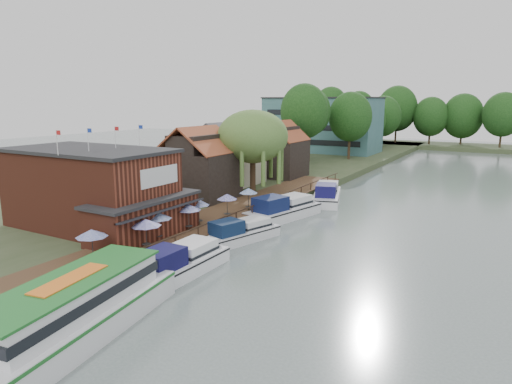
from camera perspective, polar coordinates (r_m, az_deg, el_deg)
The scene contains 29 objects.
ground at distance 35.93m, azimuth -1.30°, elevation -8.93°, with size 260.00×260.00×0.00m, color #546160.
land_bank at distance 80.44m, azimuth -6.64°, elevation 2.73°, with size 50.00×140.00×1.00m, color #384728.
quay_deck at distance 47.82m, azimuth -3.28°, elevation -2.46°, with size 6.00×50.00×0.10m, color #47301E.
quay_rail at distance 46.74m, azimuth -0.18°, elevation -2.20°, with size 0.20×49.00×1.00m, color black, non-canonical shape.
pub at distance 42.75m, azimuth -18.31°, elevation 0.25°, with size 20.00×11.00×7.30m, color maroon, non-canonical shape.
hotel_block at distance 106.53m, azimuth 8.26°, elevation 8.38°, with size 25.40×12.40×12.30m, color #38666B, non-canonical shape.
cottage_a at distance 54.23m, azimuth -7.21°, elevation 3.63°, with size 8.60×7.60×8.50m, color black, non-canonical shape.
cottage_b at distance 64.04m, azimuth -3.95°, elevation 4.87°, with size 9.60×8.60×8.50m, color beige, non-canonical shape.
cottage_c at distance 69.74m, azimuth 2.95°, elevation 5.41°, with size 7.60×7.60×8.50m, color black, non-canonical shape.
willow at distance 55.75m, azimuth -0.41°, elevation 4.92°, with size 8.60×8.60×10.43m, color #476B2D, non-canonical shape.
umbrella_0 at distance 34.86m, azimuth -19.77°, elevation -6.30°, with size 2.29×2.29×2.38m, color #1B2F98, non-canonical shape.
umbrella_1 at distance 36.58m, azimuth -13.58°, elevation -5.11°, with size 2.44×2.44×2.38m, color navy, non-canonical shape.
umbrella_2 at distance 38.55m, azimuth -12.16°, elevation -4.20°, with size 2.35×2.35×2.38m, color navy, non-canonical shape.
umbrella_3 at distance 41.02m, azimuth -8.42°, elevation -3.12°, with size 2.29×2.29×2.38m, color navy, non-canonical shape.
umbrella_4 at distance 42.76m, azimuth -7.14°, elevation -2.49°, with size 2.01×2.01×2.38m, color navy, non-canonical shape.
umbrella_5 at distance 45.05m, azimuth -3.63°, elevation -1.71°, with size 2.03×2.03×2.38m, color #201A92, non-canonical shape.
umbrella_6 at distance 47.91m, azimuth -0.95°, elevation -0.90°, with size 1.96×1.96×2.38m, color #1A4691, non-canonical shape.
cruiser_0 at distance 33.74m, azimuth -9.51°, elevation -8.23°, with size 3.28×10.14×2.47m, color white, non-canonical shape.
cruiser_1 at distance 41.17m, azimuth -1.89°, elevation -4.69°, with size 2.92×9.05×2.16m, color silver, non-canonical shape.
cruiser_2 at distance 48.91m, azimuth 3.43°, elevation -1.80°, with size 3.53×10.90×2.68m, color silver, non-canonical shape.
cruiser_3 at distance 57.62m, azimuth 8.86°, elevation 0.05°, with size 3.43×10.59×2.59m, color silver, non-canonical shape.
tour_boat at distance 26.15m, azimuth -23.15°, elevation -13.89°, with size 4.37×15.58×3.41m, color silver, non-canonical shape.
swan at distance 29.05m, azimuth -20.19°, elevation -14.29°, with size 0.44×0.44×0.44m, color white.
bank_tree_0 at distance 78.46m, azimuth 6.03°, elevation 8.16°, with size 8.06×8.06×14.33m, color #143811, non-canonical shape.
bank_tree_1 at distance 87.79m, azimuth 6.69°, elevation 8.35°, with size 7.90×7.90×13.96m, color #143811, non-canonical shape.
bank_tree_2 at distance 92.41m, azimuth 11.65°, elevation 8.12°, with size 8.44×8.44×13.23m, color #143811, non-canonical shape.
bank_tree_3 at distance 112.80m, azimuth 13.97°, elevation 8.04°, with size 7.54×7.54×11.20m, color #143811, non-canonical shape.
bank_tree_4 at distance 119.68m, azimuth 15.58°, elevation 8.50°, with size 8.79×8.79×12.71m, color #143811, non-canonical shape.
bank_tree_5 at distance 129.13m, azimuth 15.01°, elevation 8.62°, with size 6.00×6.00×12.31m, color #143811, non-canonical shape.
Camera 1 is at (17.54, -28.78, 12.45)m, focal length 32.00 mm.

